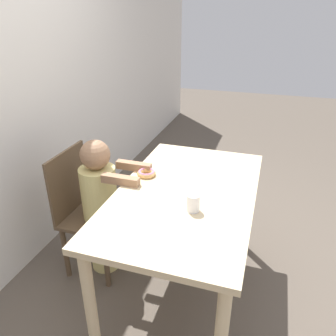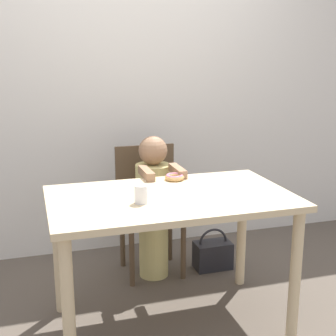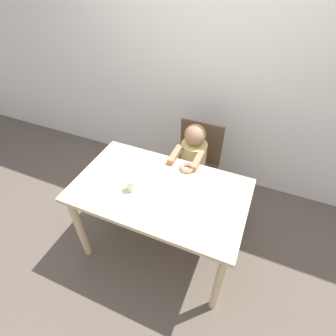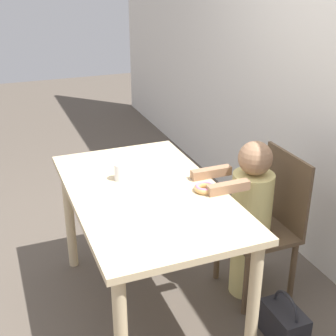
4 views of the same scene
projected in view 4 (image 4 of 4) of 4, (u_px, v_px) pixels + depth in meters
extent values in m
plane|color=brown|center=(149.00, 307.00, 2.74)|extent=(12.00, 12.00, 0.00)
cube|color=beige|center=(146.00, 194.00, 2.44)|extent=(1.29, 0.76, 0.03)
cylinder|color=beige|center=(70.00, 217.00, 2.98)|extent=(0.06, 0.06, 0.73)
cylinder|color=beige|center=(164.00, 199.00, 3.20)|extent=(0.06, 0.06, 0.73)
cylinder|color=beige|center=(253.00, 307.00, 2.20)|extent=(0.06, 0.06, 0.73)
cube|color=brown|center=(256.00, 230.00, 2.73)|extent=(0.42, 0.38, 0.03)
cube|color=brown|center=(286.00, 189.00, 2.70)|extent=(0.42, 0.02, 0.45)
cylinder|color=brown|center=(217.00, 251.00, 2.92)|extent=(0.04, 0.04, 0.40)
cylinder|color=brown|center=(246.00, 284.00, 2.62)|extent=(0.04, 0.04, 0.40)
cylinder|color=brown|center=(260.00, 241.00, 3.02)|extent=(0.04, 0.04, 0.40)
cylinder|color=brown|center=(292.00, 272.00, 2.72)|extent=(0.04, 0.04, 0.40)
cylinder|color=#E0D17F|center=(247.00, 261.00, 2.80)|extent=(0.20, 0.20, 0.43)
cylinder|color=#E0D17F|center=(252.00, 203.00, 2.64)|extent=(0.23, 0.23, 0.36)
sphere|color=#997051|center=(255.00, 158.00, 2.53)|extent=(0.19, 0.19, 0.19)
cube|color=#997051|center=(211.00, 173.00, 2.58)|extent=(0.05, 0.23, 0.05)
cube|color=#997051|center=(228.00, 187.00, 2.41)|extent=(0.05, 0.23, 0.05)
torus|color=tan|center=(205.00, 188.00, 2.42)|extent=(0.12, 0.12, 0.03)
torus|color=pink|center=(205.00, 186.00, 2.42)|extent=(0.10, 0.10, 0.02)
cube|color=white|center=(161.00, 204.00, 2.30)|extent=(0.38, 0.38, 0.00)
cube|color=#232328|center=(284.00, 324.00, 2.48)|extent=(0.26, 0.15, 0.19)
torus|color=#232328|center=(285.00, 310.00, 2.44)|extent=(0.21, 0.02, 0.21)
cylinder|color=white|center=(120.00, 172.00, 2.53)|extent=(0.07, 0.07, 0.09)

